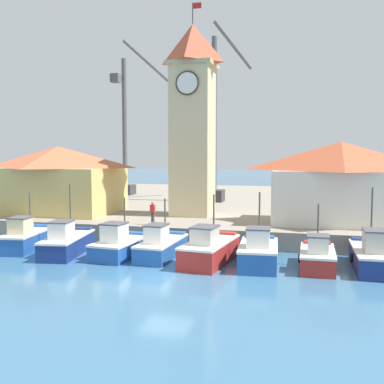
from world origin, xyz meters
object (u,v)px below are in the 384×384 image
Objects in this scene: fishing_boat_mid_left at (161,246)px; port_crane_near at (215,138)px; fishing_boat_far_left at (26,238)px; fishing_boat_center at (210,249)px; warehouse_left at (58,179)px; fishing_boat_mid_right at (258,252)px; clock_tower at (193,116)px; fishing_boat_left_outer at (67,242)px; warehouse_right at (340,182)px; port_crane_far at (127,141)px; dock_worker_near_tower at (153,213)px; fishing_boat_left_inner at (120,245)px; fishing_boat_right_outer at (372,256)px; fishing_boat_right_inner at (317,256)px.

fishing_boat_mid_left is 21.50m from port_crane_near.
fishing_boat_far_left reaches higher than fishing_boat_mid_left.
warehouse_left is at bearing 148.47° from fishing_boat_center.
fishing_boat_mid_right is 23.06m from port_crane_near.
clock_tower reaches higher than fishing_boat_far_left.
fishing_boat_left_outer reaches higher than fishing_boat_center.
warehouse_right is (11.17, -1.63, -4.98)m from clock_tower.
port_crane_far is 24.27m from dock_worker_near_tower.
fishing_boat_mid_left is at bearing 9.44° from fishing_boat_left_inner.
fishing_boat_left_outer is at bearing -128.94° from dock_worker_near_tower.
fishing_boat_far_left is 0.47× the size of warehouse_left.
fishing_boat_center reaches higher than fishing_boat_left_inner.
fishing_boat_center is at bearing -43.17° from dock_worker_near_tower.
fishing_boat_mid_right is (8.31, -0.22, 0.07)m from fishing_boat_left_inner.
port_crane_near is (-0.86, 20.30, 7.05)m from fishing_boat_mid_left.
port_crane_far is at bearing 121.32° from fishing_boat_center.
fishing_boat_left_outer reaches higher than dock_worker_near_tower.
clock_tower reaches higher than dock_worker_near_tower.
warehouse_left is (-15.03, 9.22, 3.29)m from fishing_boat_center.
fishing_boat_right_outer reaches higher than fishing_boat_left_inner.
fishing_boat_mid_left reaches higher than dock_worker_near_tower.
clock_tower is 19.77m from port_crane_far.
fishing_boat_left_outer reaches higher than fishing_boat_right_inner.
fishing_boat_center is at bearing 0.42° from fishing_boat_left_outer.
clock_tower is (1.92, 10.13, 8.48)m from fishing_boat_left_inner.
fishing_boat_far_left is at bearing -149.21° from dock_worker_near_tower.
fishing_boat_right_inner is at bearing -169.92° from fishing_boat_right_outer.
fishing_boat_left_inner is 5.54m from fishing_boat_center.
port_crane_near is (-9.85, 20.67, 7.09)m from fishing_boat_right_inner.
port_crane_far reaches higher than fishing_boat_left_inner.
warehouse_right reaches higher than fishing_boat_left_inner.
fishing_boat_center is at bearing -10.23° from fishing_boat_mid_left.
fishing_boat_right_inner is 0.80× the size of fishing_boat_right_outer.
clock_tower reaches higher than fishing_boat_right_outer.
port_crane_far reaches higher than fishing_boat_mid_right.
port_crane_near is at bearing 76.45° from fishing_boat_left_outer.
fishing_boat_mid_left is 29.13m from port_crane_far.
clock_tower is at bearing 79.25° from fishing_boat_left_inner.
warehouse_right is at bearing 37.30° from fishing_boat_mid_left.
dock_worker_near_tower is at bearing 30.79° from fishing_boat_far_left.
fishing_boat_left_outer is 27.66m from port_crane_far.
dock_worker_near_tower is (-13.83, 4.08, 1.32)m from fishing_boat_right_outer.
warehouse_left is (-2.81, 8.72, 3.31)m from fishing_boat_far_left.
fishing_boat_right_outer is 3.24× the size of dock_worker_near_tower.
clock_tower is at bearing -52.12° from port_crane_far.
fishing_boat_mid_right is 20.35m from warehouse_left.
warehouse_right is (4.78, 8.73, 3.43)m from fishing_boat_mid_right.
fishing_boat_far_left is 18.14m from fishing_boat_right_inner.
fishing_boat_right_inner reaches higher than dock_worker_near_tower.
fishing_boat_mid_right is at bearing -1.54° from fishing_boat_left_inner.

